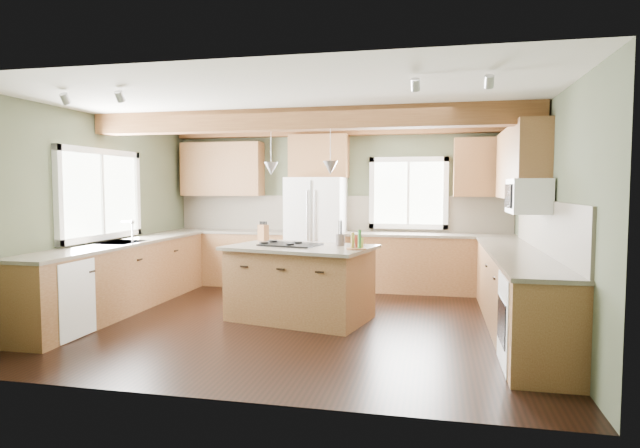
# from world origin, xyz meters

# --- Properties ---
(floor) EXTENTS (5.60, 5.60, 0.00)m
(floor) POSITION_xyz_m (0.00, 0.00, 0.00)
(floor) COLOR black
(floor) RESTS_ON ground
(ceiling) EXTENTS (5.60, 5.60, 0.00)m
(ceiling) POSITION_xyz_m (0.00, 0.00, 2.60)
(ceiling) COLOR silver
(ceiling) RESTS_ON wall_back
(wall_back) EXTENTS (5.60, 0.00, 5.60)m
(wall_back) POSITION_xyz_m (0.00, 2.50, 1.30)
(wall_back) COLOR #454B35
(wall_back) RESTS_ON ground
(wall_left) EXTENTS (0.00, 5.00, 5.00)m
(wall_left) POSITION_xyz_m (-2.80, 0.00, 1.30)
(wall_left) COLOR #454B35
(wall_left) RESTS_ON ground
(wall_right) EXTENTS (0.00, 5.00, 5.00)m
(wall_right) POSITION_xyz_m (2.80, 0.00, 1.30)
(wall_right) COLOR #454B35
(wall_right) RESTS_ON ground
(ceiling_beam) EXTENTS (5.55, 0.26, 0.26)m
(ceiling_beam) POSITION_xyz_m (0.00, 0.10, 2.47)
(ceiling_beam) COLOR #5A3119
(ceiling_beam) RESTS_ON ceiling
(soffit_trim) EXTENTS (5.55, 0.20, 0.10)m
(soffit_trim) POSITION_xyz_m (0.00, 2.40, 2.54)
(soffit_trim) COLOR #5A3119
(soffit_trim) RESTS_ON ceiling
(backsplash_back) EXTENTS (5.58, 0.03, 0.58)m
(backsplash_back) POSITION_xyz_m (0.00, 2.48, 1.21)
(backsplash_back) COLOR brown
(backsplash_back) RESTS_ON wall_back
(backsplash_right) EXTENTS (0.03, 3.70, 0.58)m
(backsplash_right) POSITION_xyz_m (2.78, 0.05, 1.21)
(backsplash_right) COLOR brown
(backsplash_right) RESTS_ON wall_right
(base_cab_back_left) EXTENTS (2.02, 0.60, 0.88)m
(base_cab_back_left) POSITION_xyz_m (-1.79, 2.20, 0.44)
(base_cab_back_left) COLOR brown
(base_cab_back_left) RESTS_ON floor
(counter_back_left) EXTENTS (2.06, 0.64, 0.04)m
(counter_back_left) POSITION_xyz_m (-1.79, 2.20, 0.90)
(counter_back_left) COLOR #453D32
(counter_back_left) RESTS_ON base_cab_back_left
(base_cab_back_right) EXTENTS (2.62, 0.60, 0.88)m
(base_cab_back_right) POSITION_xyz_m (1.49, 2.20, 0.44)
(base_cab_back_right) COLOR brown
(base_cab_back_right) RESTS_ON floor
(counter_back_right) EXTENTS (2.66, 0.64, 0.04)m
(counter_back_right) POSITION_xyz_m (1.49, 2.20, 0.90)
(counter_back_right) COLOR #453D32
(counter_back_right) RESTS_ON base_cab_back_right
(base_cab_left) EXTENTS (0.60, 3.70, 0.88)m
(base_cab_left) POSITION_xyz_m (-2.50, 0.05, 0.44)
(base_cab_left) COLOR brown
(base_cab_left) RESTS_ON floor
(counter_left) EXTENTS (0.64, 3.74, 0.04)m
(counter_left) POSITION_xyz_m (-2.50, 0.05, 0.90)
(counter_left) COLOR #453D32
(counter_left) RESTS_ON base_cab_left
(base_cab_right) EXTENTS (0.60, 3.70, 0.88)m
(base_cab_right) POSITION_xyz_m (2.50, 0.05, 0.44)
(base_cab_right) COLOR brown
(base_cab_right) RESTS_ON floor
(counter_right) EXTENTS (0.64, 3.74, 0.04)m
(counter_right) POSITION_xyz_m (2.50, 0.05, 0.90)
(counter_right) COLOR #453D32
(counter_right) RESTS_ON base_cab_right
(upper_cab_back_left) EXTENTS (1.40, 0.35, 0.90)m
(upper_cab_back_left) POSITION_xyz_m (-1.99, 2.33, 1.95)
(upper_cab_back_left) COLOR brown
(upper_cab_back_left) RESTS_ON wall_back
(upper_cab_over_fridge) EXTENTS (0.96, 0.35, 0.70)m
(upper_cab_over_fridge) POSITION_xyz_m (-0.30, 2.33, 2.15)
(upper_cab_over_fridge) COLOR brown
(upper_cab_over_fridge) RESTS_ON wall_back
(upper_cab_right) EXTENTS (0.35, 2.20, 0.90)m
(upper_cab_right) POSITION_xyz_m (2.62, 0.90, 1.95)
(upper_cab_right) COLOR brown
(upper_cab_right) RESTS_ON wall_right
(upper_cab_back_corner) EXTENTS (0.90, 0.35, 0.90)m
(upper_cab_back_corner) POSITION_xyz_m (2.30, 2.33, 1.95)
(upper_cab_back_corner) COLOR brown
(upper_cab_back_corner) RESTS_ON wall_back
(window_left) EXTENTS (0.04, 1.60, 1.05)m
(window_left) POSITION_xyz_m (-2.78, 0.05, 1.55)
(window_left) COLOR white
(window_left) RESTS_ON wall_left
(window_back) EXTENTS (1.10, 0.04, 1.00)m
(window_back) POSITION_xyz_m (1.15, 2.48, 1.55)
(window_back) COLOR white
(window_back) RESTS_ON wall_back
(sink) EXTENTS (0.50, 0.65, 0.03)m
(sink) POSITION_xyz_m (-2.50, 0.05, 0.91)
(sink) COLOR #262628
(sink) RESTS_ON counter_left
(faucet) EXTENTS (0.02, 0.02, 0.28)m
(faucet) POSITION_xyz_m (-2.32, 0.05, 1.05)
(faucet) COLOR #B2B2B7
(faucet) RESTS_ON sink
(dishwasher) EXTENTS (0.60, 0.60, 0.84)m
(dishwasher) POSITION_xyz_m (-2.49, -1.25, 0.43)
(dishwasher) COLOR white
(dishwasher) RESTS_ON floor
(oven) EXTENTS (0.60, 0.72, 0.84)m
(oven) POSITION_xyz_m (2.49, -1.25, 0.43)
(oven) COLOR white
(oven) RESTS_ON floor
(microwave) EXTENTS (0.40, 0.70, 0.38)m
(microwave) POSITION_xyz_m (2.58, -0.05, 1.55)
(microwave) COLOR white
(microwave) RESTS_ON wall_right
(pendant_left) EXTENTS (0.18, 0.18, 0.16)m
(pendant_left) POSITION_xyz_m (-0.45, 0.19, 1.88)
(pendant_left) COLOR #B2B2B7
(pendant_left) RESTS_ON ceiling
(pendant_right) EXTENTS (0.18, 0.18, 0.16)m
(pendant_right) POSITION_xyz_m (0.35, 0.01, 1.88)
(pendant_right) COLOR #B2B2B7
(pendant_right) RESTS_ON ceiling
(refrigerator) EXTENTS (0.90, 0.74, 1.80)m
(refrigerator) POSITION_xyz_m (-0.30, 2.12, 0.90)
(refrigerator) COLOR white
(refrigerator) RESTS_ON floor
(island) EXTENTS (1.81, 1.33, 0.88)m
(island) POSITION_xyz_m (-0.05, 0.10, 0.44)
(island) COLOR brown
(island) RESTS_ON floor
(island_top) EXTENTS (1.94, 1.46, 0.04)m
(island_top) POSITION_xyz_m (-0.05, 0.10, 0.90)
(island_top) COLOR #453D32
(island_top) RESTS_ON island
(cooktop) EXTENTS (0.79, 0.61, 0.02)m
(cooktop) POSITION_xyz_m (-0.18, 0.13, 0.93)
(cooktop) COLOR black
(cooktop) RESTS_ON island_top
(knife_block) EXTENTS (0.16, 0.15, 0.21)m
(knife_block) POSITION_xyz_m (-0.71, 0.66, 1.03)
(knife_block) COLOR brown
(knife_block) RESTS_ON island_top
(utensil_crock) EXTENTS (0.15, 0.15, 0.14)m
(utensil_crock) POSITION_xyz_m (0.43, 0.21, 0.99)
(utensil_crock) COLOR #483E3A
(utensil_crock) RESTS_ON island_top
(bottle_tray) EXTENTS (0.32, 0.32, 0.22)m
(bottle_tray) POSITION_xyz_m (0.68, -0.10, 1.03)
(bottle_tray) COLOR brown
(bottle_tray) RESTS_ON island_top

